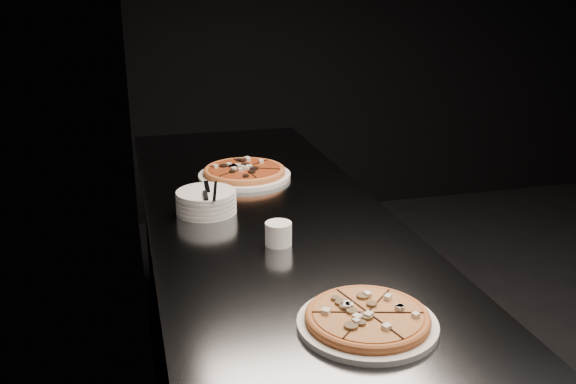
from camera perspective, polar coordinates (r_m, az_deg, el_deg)
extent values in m
cube|color=black|center=(1.70, -13.38, 10.79)|extent=(0.02, 5.00, 2.80)
cube|color=black|center=(4.90, 17.25, 15.55)|extent=(5.00, 0.02, 2.80)
cube|color=slate|center=(2.10, -0.79, -15.21)|extent=(0.70, 2.40, 0.90)
cube|color=slate|center=(1.88, -0.86, -3.51)|extent=(0.74, 2.44, 0.02)
cylinder|color=white|center=(1.39, 7.05, -11.57)|extent=(0.30, 0.30, 0.01)
cylinder|color=#D57A40|center=(1.38, 7.07, -11.12)|extent=(0.32, 0.32, 0.01)
torus|color=#D57A40|center=(1.38, 7.08, -10.92)|extent=(0.32, 0.32, 0.02)
cylinder|color=#FFAC54|center=(1.37, 7.09, -10.75)|extent=(0.28, 0.28, 0.01)
cylinder|color=white|center=(2.33, -3.88, 1.45)|extent=(0.33, 0.33, 0.02)
cylinder|color=#D57A40|center=(2.32, -3.88, 1.78)|extent=(0.38, 0.38, 0.01)
torus|color=#D57A40|center=(2.32, -3.89, 1.93)|extent=(0.39, 0.39, 0.02)
cylinder|color=#993816|center=(2.32, -3.89, 2.05)|extent=(0.34, 0.34, 0.01)
cylinder|color=white|center=(2.01, -7.25, -1.59)|extent=(0.18, 0.18, 0.01)
cylinder|color=white|center=(2.00, -7.26, -1.22)|extent=(0.18, 0.18, 0.01)
cylinder|color=white|center=(2.00, -7.28, -0.85)|extent=(0.18, 0.18, 0.01)
cylinder|color=white|center=(1.99, -7.30, -0.48)|extent=(0.18, 0.18, 0.01)
cylinder|color=white|center=(1.99, -7.31, -0.11)|extent=(0.18, 0.18, 0.01)
cube|color=silver|center=(2.02, -7.21, 0.46)|extent=(0.02, 0.12, 0.00)
cube|color=black|center=(1.94, -7.34, -0.31)|extent=(0.02, 0.07, 0.01)
cube|color=silver|center=(1.98, -6.50, 0.10)|extent=(0.08, 0.17, 0.00)
cylinder|color=white|center=(1.75, -0.85, -3.73)|extent=(0.07, 0.07, 0.06)
cylinder|color=black|center=(1.74, -0.86, -2.98)|extent=(0.06, 0.06, 0.01)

